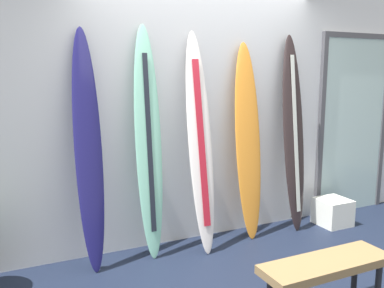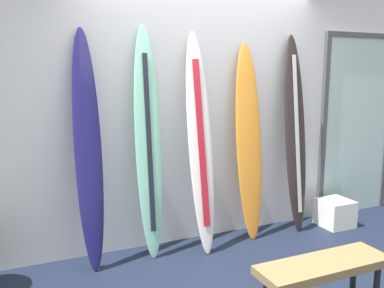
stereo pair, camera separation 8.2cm
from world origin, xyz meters
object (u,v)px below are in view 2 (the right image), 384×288
Objects in this scene: surfboard_navy at (88,152)px; glass_door at (356,122)px; surfboard_sunset at (249,142)px; display_block_left at (335,213)px; surfboard_seafoam at (148,143)px; surfboard_charcoal at (295,135)px; surfboard_ivory at (200,144)px; bench at (324,270)px.

glass_door reaches higher than surfboard_navy.
surfboard_sunset is 1.38m from display_block_left.
surfboard_charcoal is (1.64, -0.02, -0.03)m from surfboard_seafoam.
surfboard_sunset is at bearing 6.83° from surfboard_ivory.
glass_door reaches higher than surfboard_seafoam.
surfboard_seafoam reaches higher than surfboard_navy.
surfboard_charcoal reaches higher than surfboard_ivory.
surfboard_navy is at bearing 131.21° from bench.
surfboard_ivory is 2.15× the size of bench.
glass_door is at bearing 5.83° from surfboard_sunset.
surfboard_navy is 0.97× the size of glass_door.
glass_door is 2.21× the size of bench.
bench is at bearing -135.36° from display_block_left.
glass_door is (2.69, 0.16, 0.04)m from surfboard_seafoam.
surfboard_navy is at bearing 177.22° from surfboard_ivory.
surfboard_seafoam is 0.99× the size of glass_door.
glass_door reaches higher than surfboard_ivory.
surfboard_ivory is 1.61m from bench.
surfboard_navy reaches higher than surfboard_sunset.
surfboard_ivory is 0.97× the size of glass_door.
surfboard_seafoam is 1.01× the size of surfboard_charcoal.
surfboard_navy is at bearing -176.75° from glass_door.
surfboard_sunset is 1.63m from glass_door.
surfboard_seafoam is at bearing 179.89° from surfboard_sunset.
display_block_left is (0.50, -0.14, -0.90)m from surfboard_charcoal.
display_block_left is 0.16× the size of glass_door.
surfboard_sunset is at bearing 78.23° from bench.
surfboard_charcoal is 1.04m from display_block_left.
display_block_left is (1.65, -0.08, -0.89)m from surfboard_ivory.
surfboard_seafoam is 2.19× the size of bench.
surfboard_charcoal is 1.87m from bench.
bench is (1.31, -1.50, -0.66)m from surfboard_navy.
surfboard_ivory reaches higher than surfboard_sunset.
bench is at bearing -79.52° from surfboard_ivory.
surfboard_charcoal is at bearing -170.24° from glass_door.
surfboard_seafoam is 1.64m from surfboard_charcoal.
surfboard_sunset reaches higher than display_block_left.
bench is (0.76, -1.52, -0.70)m from surfboard_seafoam.
glass_door is (0.55, 0.32, 0.97)m from display_block_left.
bench is (-0.32, -1.51, -0.64)m from surfboard_sunset.
display_block_left is at bearing -2.81° from surfboard_navy.
bench is at bearing -63.39° from surfboard_seafoam.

